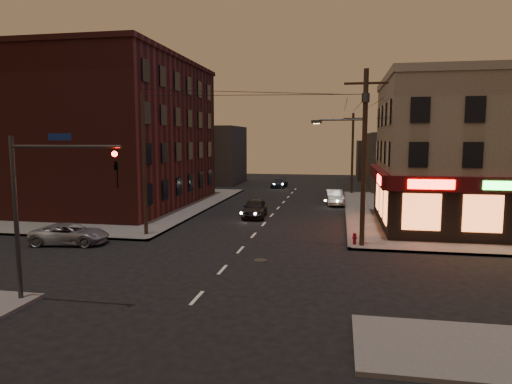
% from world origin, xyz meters
% --- Properties ---
extents(ground, '(120.00, 120.00, 0.00)m').
position_xyz_m(ground, '(0.00, 0.00, 0.00)').
color(ground, black).
rests_on(ground, ground).
extents(sidewalk_ne, '(24.00, 28.00, 0.15)m').
position_xyz_m(sidewalk_ne, '(18.00, 19.00, 0.07)').
color(sidewalk_ne, '#514F4C').
rests_on(sidewalk_ne, ground).
extents(sidewalk_nw, '(24.00, 28.00, 0.15)m').
position_xyz_m(sidewalk_nw, '(-18.00, 19.00, 0.07)').
color(sidewalk_nw, '#514F4C').
rests_on(sidewalk_nw, ground).
extents(pizza_building, '(15.85, 12.85, 10.50)m').
position_xyz_m(pizza_building, '(15.93, 13.43, 5.35)').
color(pizza_building, tan).
rests_on(pizza_building, sidewalk_ne).
extents(brick_apartment, '(12.00, 20.00, 13.00)m').
position_xyz_m(brick_apartment, '(-14.50, 19.00, 6.65)').
color(brick_apartment, '#4C1C18').
rests_on(brick_apartment, sidewalk_nw).
extents(bg_building_ne_a, '(10.00, 12.00, 7.00)m').
position_xyz_m(bg_building_ne_a, '(14.00, 38.00, 3.50)').
color(bg_building_ne_a, '#3F3D3A').
rests_on(bg_building_ne_a, ground).
extents(bg_building_nw, '(9.00, 10.00, 8.00)m').
position_xyz_m(bg_building_nw, '(-13.00, 42.00, 4.00)').
color(bg_building_nw, '#3F3D3A').
rests_on(bg_building_nw, ground).
extents(bg_building_ne_b, '(8.00, 8.00, 6.00)m').
position_xyz_m(bg_building_ne_b, '(12.00, 52.00, 3.00)').
color(bg_building_ne_b, '#3F3D3A').
rests_on(bg_building_ne_b, ground).
extents(utility_pole_main, '(4.20, 0.44, 10.00)m').
position_xyz_m(utility_pole_main, '(6.68, 5.80, 5.76)').
color(utility_pole_main, '#382619').
rests_on(utility_pole_main, sidewalk_ne).
extents(utility_pole_far, '(0.26, 0.26, 9.00)m').
position_xyz_m(utility_pole_far, '(6.80, 32.00, 4.65)').
color(utility_pole_far, '#382619').
rests_on(utility_pole_far, sidewalk_ne).
extents(utility_pole_west, '(0.24, 0.24, 9.00)m').
position_xyz_m(utility_pole_west, '(-6.80, 6.50, 4.65)').
color(utility_pole_west, '#382619').
rests_on(utility_pole_west, sidewalk_nw).
extents(traffic_signal, '(4.49, 0.32, 6.47)m').
position_xyz_m(traffic_signal, '(-5.57, -5.60, 4.16)').
color(traffic_signal, '#333538').
rests_on(traffic_signal, ground).
extents(suv_cross, '(4.74, 2.66, 1.25)m').
position_xyz_m(suv_cross, '(-10.33, 3.55, 0.63)').
color(suv_cross, gray).
rests_on(suv_cross, ground).
extents(sedan_near, '(2.02, 4.45, 1.48)m').
position_xyz_m(sedan_near, '(-1.20, 14.88, 0.74)').
color(sedan_near, black).
rests_on(sedan_near, ground).
extents(sedan_mid, '(2.01, 4.48, 1.43)m').
position_xyz_m(sedan_mid, '(5.00, 23.17, 0.71)').
color(sedan_mid, gray).
rests_on(sedan_mid, ground).
extents(sedan_far, '(1.99, 4.27, 1.21)m').
position_xyz_m(sedan_far, '(-2.25, 37.57, 0.60)').
color(sedan_far, '#1B2436').
rests_on(sedan_far, ground).
extents(fire_hydrant, '(0.29, 0.29, 0.68)m').
position_xyz_m(fire_hydrant, '(6.40, 6.00, 0.52)').
color(fire_hydrant, maroon).
rests_on(fire_hydrant, sidewalk_ne).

